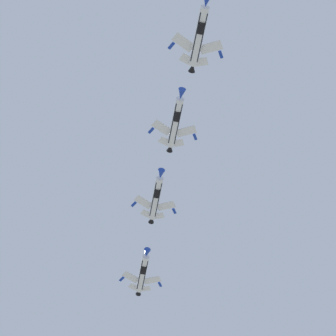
# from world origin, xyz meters

# --- Properties ---
(fighter_jet_lead) EXTENTS (10.65, 15.92, 4.37)m
(fighter_jet_lead) POSITION_xyz_m (18.68, 54.72, 116.67)
(fighter_jet_lead) COLOR white
(fighter_jet_left_wing) EXTENTS (10.66, 15.92, 4.35)m
(fighter_jet_left_wing) POSITION_xyz_m (18.45, 77.17, 120.48)
(fighter_jet_left_wing) COLOR white
(fighter_jet_right_wing) EXTENTS (10.65, 15.92, 4.37)m
(fighter_jet_right_wing) POSITION_xyz_m (17.87, 98.15, 119.95)
(fighter_jet_right_wing) COLOR white
(fighter_jet_left_outer) EXTENTS (10.66, 15.92, 4.36)m
(fighter_jet_left_outer) POSITION_xyz_m (18.19, 119.27, 116.10)
(fighter_jet_left_outer) COLOR white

